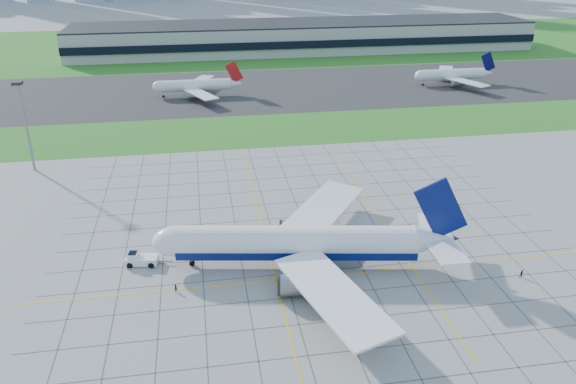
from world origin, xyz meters
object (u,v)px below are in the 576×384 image
(crew_far, at_px, (522,274))
(distant_jet_2, at_px, (453,74))
(light_mast, at_px, (24,116))
(airliner, at_px, (299,243))
(pushback_tug, at_px, (140,259))
(crew_near, at_px, (176,288))
(distant_jet_1, at_px, (196,85))

(crew_far, bearing_deg, distant_jet_2, 83.31)
(light_mast, distance_m, airliner, 90.96)
(light_mast, relative_size, distant_jet_2, 0.60)
(pushback_tug, height_order, distant_jet_2, distant_jet_2)
(light_mast, bearing_deg, crew_far, -34.42)
(airliner, xyz_separation_m, distant_jet_2, (95.11, 137.30, -0.90))
(pushback_tug, distance_m, crew_near, 13.31)
(crew_far, distance_m, distant_jet_2, 157.84)
(crew_far, height_order, distant_jet_2, distant_jet_2)
(light_mast, bearing_deg, crew_near, -58.84)
(airliner, bearing_deg, crew_far, -5.58)
(pushback_tug, xyz_separation_m, distant_jet_2, (126.88, 131.34, 3.31))
(pushback_tug, xyz_separation_m, crew_far, (74.29, -17.44, -0.33))
(airliner, relative_size, distant_jet_1, 1.46)
(light_mast, xyz_separation_m, airliner, (65.30, -62.39, -10.80))
(light_mast, height_order, distant_jet_2, light_mast)
(distant_jet_1, bearing_deg, pushback_tug, -96.01)
(pushback_tug, bearing_deg, light_mast, 130.24)
(light_mast, height_order, crew_near, light_mast)
(light_mast, distance_m, crew_far, 131.59)
(light_mast, distance_m, pushback_tug, 67.34)
(crew_near, relative_size, distant_jet_2, 0.04)
(light_mast, relative_size, distant_jet_1, 0.60)
(crew_near, bearing_deg, distant_jet_1, 43.71)
(pushback_tug, bearing_deg, airliner, -1.08)
(airliner, bearing_deg, light_mast, 145.84)
(airliner, relative_size, distant_jet_2, 1.46)
(airliner, distance_m, pushback_tug, 32.60)
(crew_near, bearing_deg, light_mast, 77.46)
(pushback_tug, bearing_deg, crew_near, -47.08)
(airliner, height_order, distant_jet_2, airliner)
(crew_near, xyz_separation_m, distant_jet_2, (119.56, 142.46, 3.66))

